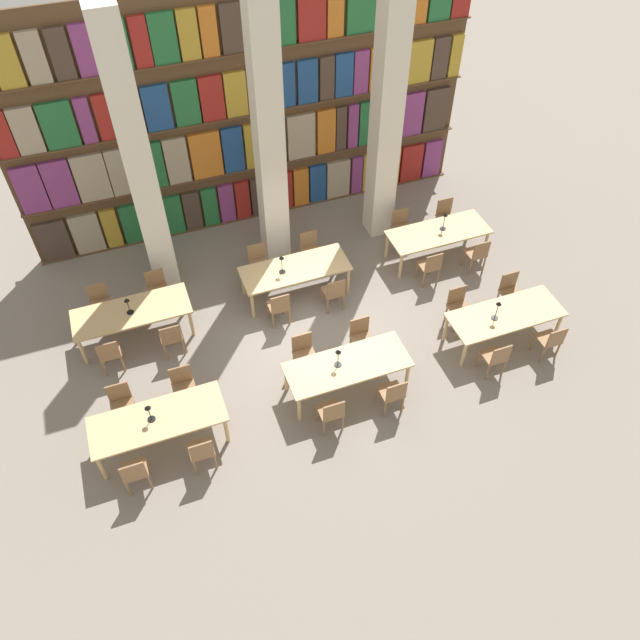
{
  "coord_description": "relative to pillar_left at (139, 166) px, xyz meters",
  "views": [
    {
      "loc": [
        -2.92,
        -8.01,
        9.79
      ],
      "look_at": [
        0.0,
        -0.14,
        0.67
      ],
      "focal_mm": 35.0,
      "sensor_mm": 36.0,
      "label": 1
    }
  ],
  "objects": [
    {
      "name": "ground_plane",
      "position": [
        2.61,
        -2.84,
        -3.0
      ],
      "size": [
        40.0,
        40.0,
        0.0
      ],
      "primitive_type": "plane",
      "color": "gray"
    },
    {
      "name": "bookshelf_bank",
      "position": [
        2.6,
        1.6,
        -0.4
      ],
      "size": [
        10.49,
        0.35,
        5.5
      ],
      "color": "brown",
      "rests_on": "ground_plane"
    },
    {
      "name": "pillar_left",
      "position": [
        0.0,
        0.0,
        0.0
      ],
      "size": [
        0.55,
        0.55,
        6.0
      ],
      "color": "silver",
      "rests_on": "ground_plane"
    },
    {
      "name": "pillar_center",
      "position": [
        2.61,
        0.0,
        0.0
      ],
      "size": [
        0.55,
        0.55,
        6.0
      ],
      "color": "silver",
      "rests_on": "ground_plane"
    },
    {
      "name": "pillar_right",
      "position": [
        5.22,
        0.0,
        0.0
      ],
      "size": [
        0.55,
        0.55,
        6.0
      ],
      "color": "silver",
      "rests_on": "ground_plane"
    },
    {
      "name": "reading_table_0",
      "position": [
        -0.85,
        -4.24,
        -2.33
      ],
      "size": [
        2.33,
        0.91,
        0.74
      ],
      "color": "tan",
      "rests_on": "ground_plane"
    },
    {
      "name": "chair_0",
      "position": [
        -1.41,
        -4.97,
        -2.51
      ],
      "size": [
        0.42,
        0.4,
        0.9
      ],
      "color": "olive",
      "rests_on": "ground_plane"
    },
    {
      "name": "chair_1",
      "position": [
        -1.41,
        -3.5,
        -2.51
      ],
      "size": [
        0.42,
        0.4,
        0.9
      ],
      "rotation": [
        0.0,
        0.0,
        3.14
      ],
      "color": "olive",
      "rests_on": "ground_plane"
    },
    {
      "name": "chair_2",
      "position": [
        -0.28,
        -4.97,
        -2.51
      ],
      "size": [
        0.42,
        0.4,
        0.9
      ],
      "color": "olive",
      "rests_on": "ground_plane"
    },
    {
      "name": "chair_3",
      "position": [
        -0.28,
        -3.5,
        -2.51
      ],
      "size": [
        0.42,
        0.4,
        0.9
      ],
      "rotation": [
        0.0,
        0.0,
        3.14
      ],
      "color": "olive",
      "rests_on": "ground_plane"
    },
    {
      "name": "desk_lamp_0",
      "position": [
        -0.95,
        -4.21,
        -1.99
      ],
      "size": [
        0.14,
        0.14,
        0.4
      ],
      "color": "black",
      "rests_on": "reading_table_0"
    },
    {
      "name": "reading_table_1",
      "position": [
        2.68,
        -4.27,
        -2.33
      ],
      "size": [
        2.33,
        0.91,
        0.74
      ],
      "color": "tan",
      "rests_on": "ground_plane"
    },
    {
      "name": "chair_4",
      "position": [
        2.07,
        -5.0,
        -2.51
      ],
      "size": [
        0.42,
        0.4,
        0.9
      ],
      "color": "olive",
      "rests_on": "ground_plane"
    },
    {
      "name": "chair_5",
      "position": [
        2.07,
        -3.53,
        -2.51
      ],
      "size": [
        0.42,
        0.4,
        0.9
      ],
      "rotation": [
        0.0,
        0.0,
        3.14
      ],
      "color": "olive",
      "rests_on": "ground_plane"
    },
    {
      "name": "chair_6",
      "position": [
        3.28,
        -5.0,
        -2.51
      ],
      "size": [
        0.42,
        0.4,
        0.9
      ],
      "color": "olive",
      "rests_on": "ground_plane"
    },
    {
      "name": "chair_7",
      "position": [
        3.28,
        -3.53,
        -2.51
      ],
      "size": [
        0.42,
        0.4,
        0.9
      ],
      "rotation": [
        0.0,
        0.0,
        3.14
      ],
      "color": "olive",
      "rests_on": "ground_plane"
    },
    {
      "name": "desk_lamp_1",
      "position": [
        2.5,
        -4.22,
        -1.97
      ],
      "size": [
        0.14,
        0.14,
        0.43
      ],
      "color": "black",
      "rests_on": "reading_table_1"
    },
    {
      "name": "reading_table_2",
      "position": [
        6.12,
        -4.18,
        -2.33
      ],
      "size": [
        2.33,
        0.91,
        0.74
      ],
      "color": "tan",
      "rests_on": "ground_plane"
    },
    {
      "name": "chair_8",
      "position": [
        5.5,
        -4.91,
        -2.51
      ],
      "size": [
        0.42,
        0.4,
        0.9
      ],
      "color": "olive",
      "rests_on": "ground_plane"
    },
    {
      "name": "chair_9",
      "position": [
        5.5,
        -3.44,
        -2.51
      ],
      "size": [
        0.42,
        0.4,
        0.9
      ],
      "rotation": [
        0.0,
        0.0,
        3.14
      ],
      "color": "olive",
      "rests_on": "ground_plane"
    },
    {
      "name": "chair_10",
      "position": [
        6.74,
        -4.91,
        -2.51
      ],
      "size": [
        0.42,
        0.4,
        0.9
      ],
      "color": "olive",
      "rests_on": "ground_plane"
    },
    {
      "name": "chair_11",
      "position": [
        6.74,
        -3.44,
        -2.51
      ],
      "size": [
        0.42,
        0.4,
        0.9
      ],
      "rotation": [
        0.0,
        0.0,
        3.14
      ],
      "color": "olive",
      "rests_on": "ground_plane"
    },
    {
      "name": "desk_lamp_2",
      "position": [
        5.84,
        -4.2,
        -1.95
      ],
      "size": [
        0.14,
        0.14,
        0.46
      ],
      "color": "black",
      "rests_on": "reading_table_2"
    },
    {
      "name": "reading_table_3",
      "position": [
        -0.88,
        -1.5,
        -2.33
      ],
      "size": [
        2.33,
        0.91,
        0.74
      ],
      "color": "tan",
      "rests_on": "ground_plane"
    },
    {
      "name": "chair_12",
      "position": [
        -1.46,
        -2.23,
        -2.51
      ],
      "size": [
        0.42,
        0.4,
        0.9
      ],
      "color": "olive",
      "rests_on": "ground_plane"
    },
    {
      "name": "chair_13",
      "position": [
        -1.46,
        -0.76,
        -2.51
      ],
      "size": [
        0.42,
        0.4,
        0.9
      ],
      "rotation": [
        0.0,
        0.0,
        3.14
      ],
      "color": "olive",
      "rests_on": "ground_plane"
    },
    {
      "name": "chair_14",
      "position": [
        -0.26,
        -2.23,
        -2.51
      ],
      "size": [
        0.42,
        0.4,
        0.9
      ],
      "color": "olive",
      "rests_on": "ground_plane"
    },
    {
      "name": "chair_15",
      "position": [
        -0.26,
        -0.76,
        -2.51
      ],
      "size": [
        0.42,
        0.4,
        0.9
      ],
      "rotation": [
        0.0,
        0.0,
        3.14
      ],
      "color": "olive",
      "rests_on": "ground_plane"
    },
    {
      "name": "desk_lamp_3",
      "position": [
        -0.9,
        -1.54,
        -1.99
      ],
      "size": [
        0.14,
        0.14,
        0.4
      ],
      "color": "black",
      "rests_on": "reading_table_3"
    },
    {
      "name": "reading_table_4",
      "position": [
        2.61,
        -1.44,
        -2.33
      ],
      "size": [
        2.33,
        0.91,
        0.74
      ],
      "color": "tan",
      "rests_on": "ground_plane"
    },
    {
      "name": "chair_16",
      "position": [
        2.0,
        -2.18,
        -2.51
      ],
      "size": [
        0.42,
        0.4,
        0.9
      ],
      "color": "olive",
      "rests_on": "ground_plane"
    },
    {
      "name": "chair_17",
      "position": [
        2.0,
        -0.7,
        -2.51
      ],
      "size": [
        0.42,
        0.4,
        0.9
      ],
      "rotation": [
        0.0,
        0.0,
        3.14
      ],
      "color": "olive",
      "rests_on": "ground_plane"
    },
    {
      "name": "chair_18",
      "position": [
        3.22,
        -2.18,
        -2.51
      ],
      "size": [
        0.42,
        0.4,
        0.9
      ],
      "color": "olive",
      "rests_on": "ground_plane"
    },
    {
      "name": "chair_19",
      "position": [
        3.22,
        -0.7,
        -2.51
      ],
      "size": [
        0.42,
        0.4,
        0.9
      ],
      "rotation": [
        0.0,
        0.0,
        3.14
      ],
      "color": "olive",
      "rests_on": "ground_plane"
    },
    {
      "name": "desk_lamp_4",
      "position": [
        2.32,
        -1.46,
        -1.96
      ],
      "size": [
        0.14,
        0.14,
        0.46
      ],
      "color": "black",
      "rests_on": "reading_table_4"
    },
    {
      "name": "reading_table_5",
      "position": [
        6.07,
        -1.41,
        -2.33
      ],
      "size": [
        2.33,
        0.91,
        0.74
      ],
      "color": "tan",
      "rests_on": "ground_plane"
    },
    {
      "name": "chair_20",
      "position": [
        5.51,
        -2.15,
        -2.51
      ],
      "size": [
        0.42,
        0.4,
        0.9
      ],
      "color": "olive",
      "rests_on": "ground_plane"
    },
    {
      "name": "chair_21",
      "position": [
        5.51,
        -0.68,
        -2.51
      ],
      "size": [
        0.42,
        0.4,
        0.9
      ],
      "rotation": [
        0.0,
        0.0,
        3.14
      ],
      "color": "olive",
      "rests_on": "ground_plane"
    },
    {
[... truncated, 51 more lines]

